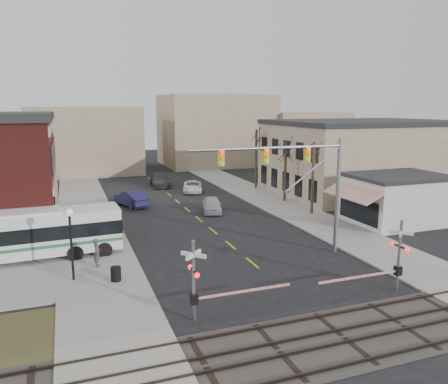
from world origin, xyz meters
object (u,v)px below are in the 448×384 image
Objects in this scene: rr_crossing_west at (202,281)px; car_d at (160,180)px; traffic_signal_mast at (301,173)px; trash_bin at (116,274)px; transit_bus at (22,235)px; car_a at (212,205)px; pedestrian_near at (97,253)px; street_lamp at (70,229)px; rr_crossing_east at (393,257)px; pedestrian_far at (71,239)px; car_c at (193,187)px; car_b at (131,199)px.

rr_crossing_west reaches higher than car_d.
car_d is at bearing 96.23° from traffic_signal_mast.
rr_crossing_west is 7.03m from trash_bin.
transit_bus is 2.94× the size of car_a.
traffic_signal_mast reaches higher than pedestrian_near.
street_lamp is at bearing 147.33° from pedestrian_near.
traffic_signal_mast reaches higher than transit_bus.
car_d is at bearing 98.26° from rr_crossing_east.
trash_bin is at bearing 119.78° from rr_crossing_west.
rr_crossing_west is at bearing -125.70° from pedestrian_far.
car_c is at bearing 64.67° from trash_bin.
traffic_signal_mast is 2.20× the size of car_b.
street_lamp is at bearing -149.53° from pedestrian_far.
transit_bus is at bearing 122.23° from street_lamp.
car_d is 3.62× the size of pedestrian_far.
trash_bin is at bearing -23.76° from street_lamp.
rr_crossing_west is 6.77× the size of trash_bin.
trash_bin is 0.18× the size of car_c.
transit_bus is at bearing 162.71° from traffic_signal_mast.
street_lamp is 18.92m from car_a.
pedestrian_far is at bearing 90.31° from street_lamp.
trash_bin is at bearing -47.35° from transit_bus.
car_d is at bearing 4.23° from pedestrian_far.
transit_bus reaches higher than trash_bin.
car_b is (-8.46, 19.39, -4.97)m from traffic_signal_mast.
rr_crossing_east is at bearing -73.00° from traffic_signal_mast.
car_d is (8.94, 30.10, 0.25)m from trash_bin.
transit_bus reaches higher than car_a.
rr_crossing_west is at bearing -50.64° from street_lamp.
pedestrian_near reaches higher than car_a.
car_b is (6.04, 18.68, -2.37)m from street_lamp.
rr_crossing_west reaches higher than pedestrian_near.
rr_crossing_east is 15.66m from trash_bin.
rr_crossing_east reaches higher than car_b.
street_lamp is 5.16× the size of trash_bin.
pedestrian_near is at bearing 148.86° from rr_crossing_east.
rr_crossing_east is 18.16m from street_lamp.
street_lamp is (2.99, -4.73, 1.35)m from transit_bus.
transit_bus is 25.69m from car_c.
rr_crossing_west is 25.70m from car_b.
street_lamp is at bearing 177.19° from traffic_signal_mast.
traffic_signal_mast is 7.96m from rr_crossing_east.
car_d is at bearing 135.10° from car_c.
rr_crossing_east reaches higher than transit_bus.
car_c is (-2.45, 31.27, -1.32)m from rr_crossing_east.
car_c is at bearing 48.25° from transit_bus.
transit_bus is at bearing 141.29° from pedestrian_far.
pedestrian_far is (-0.03, 5.88, -2.31)m from street_lamp.
car_c is 2.52× the size of pedestrian_near.
pedestrian_far is (2.95, 1.14, -0.95)m from transit_bus.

